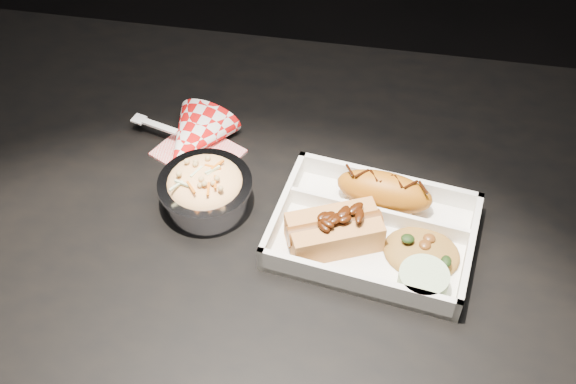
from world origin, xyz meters
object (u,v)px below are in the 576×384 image
Objects in this scene: hotdog at (334,230)px; napkin_fork at (192,140)px; foil_coleslaw_cup at (205,188)px; food_tray at (373,234)px; dining_table at (259,261)px; fried_pastry at (384,191)px.

napkin_fork is at bearing 123.53° from hotdog.
food_tray is at bearing -5.13° from foil_coleslaw_cup.
food_tray is 1.54× the size of napkin_fork.
dining_table is 4.39× the size of food_tray.
napkin_fork is (-0.12, 0.12, 0.11)m from dining_table.
food_tray is at bearing -8.60° from napkin_fork.
napkin_fork is (-0.28, 0.07, -0.02)m from fried_pastry.
hotdog is 1.04× the size of foil_coleslaw_cup.
hotdog is 0.73× the size of napkin_fork.
napkin_fork is (-0.27, 0.12, 0.01)m from food_tray.
hotdog is 0.26m from napkin_fork.
hotdog reaches higher than dining_table.
food_tray is 2.21× the size of foil_coleslaw_cup.
foil_coleslaw_cup is at bearing -171.52° from fried_pastry.
hotdog is 0.18m from foil_coleslaw_cup.
food_tray is (0.15, -0.01, 0.10)m from dining_table.
napkin_fork reaches higher than hotdog.
fried_pastry is 0.09m from hotdog.
hotdog is (-0.05, -0.02, 0.02)m from food_tray.
dining_table is 0.20m from napkin_fork.
hotdog is at bearing -12.89° from foil_coleslaw_cup.
hotdog is (-0.06, -0.07, -0.00)m from fried_pastry.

